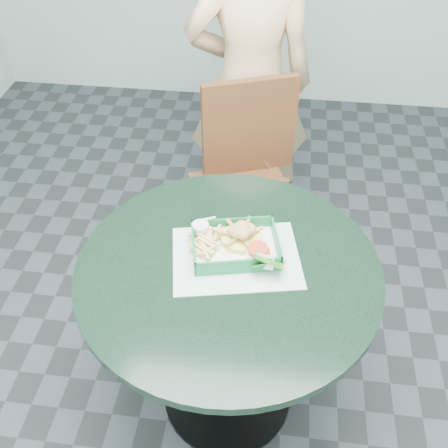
# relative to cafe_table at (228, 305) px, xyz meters

# --- Properties ---
(floor) EXTENTS (4.00, 5.00, 0.02)m
(floor) POSITION_rel_cafe_table_xyz_m (0.00, 0.00, -0.58)
(floor) COLOR #303335
(floor) RESTS_ON ground
(cafe_table) EXTENTS (0.95, 0.95, 0.75)m
(cafe_table) POSITION_rel_cafe_table_xyz_m (0.00, 0.00, 0.00)
(cafe_table) COLOR black
(cafe_table) RESTS_ON floor
(dining_chair) EXTENTS (0.43, 0.43, 0.93)m
(dining_chair) POSITION_rel_cafe_table_xyz_m (-0.01, 0.82, -0.05)
(dining_chair) COLOR black
(dining_chair) RESTS_ON floor
(diner_person) EXTENTS (0.68, 0.50, 1.73)m
(diner_person) POSITION_rel_cafe_table_xyz_m (-0.03, 1.10, 0.29)
(diner_person) COLOR tan
(diner_person) RESTS_ON floor
(placemat) EXTENTS (0.45, 0.37, 0.00)m
(placemat) POSITION_rel_cafe_table_xyz_m (0.02, 0.04, 0.17)
(placemat) COLOR silver
(placemat) RESTS_ON cafe_table
(food_basket) EXTENTS (0.27, 0.20, 0.05)m
(food_basket) POSITION_rel_cafe_table_xyz_m (0.01, 0.07, 0.19)
(food_basket) COLOR #116937
(food_basket) RESTS_ON placemat
(crab_sandwich) EXTENTS (0.13, 0.13, 0.07)m
(crab_sandwich) POSITION_rel_cafe_table_xyz_m (0.04, 0.10, 0.22)
(crab_sandwich) COLOR #E1C858
(crab_sandwich) RESTS_ON food_basket
(fries_pile) EXTENTS (0.15, 0.15, 0.05)m
(fries_pile) POSITION_rel_cafe_table_xyz_m (-0.07, 0.09, 0.21)
(fries_pile) COLOR #DDBE6B
(fries_pile) RESTS_ON food_basket
(sauce_ramekin) EXTENTS (0.05, 0.05, 0.03)m
(sauce_ramekin) POSITION_rel_cafe_table_xyz_m (-0.09, 0.14, 0.22)
(sauce_ramekin) COLOR silver
(sauce_ramekin) RESTS_ON food_basket
(garnish_cup) EXTENTS (0.11, 0.11, 0.04)m
(garnish_cup) POSITION_rel_cafe_table_xyz_m (0.09, 0.00, 0.21)
(garnish_cup) COLOR white
(garnish_cup) RESTS_ON food_basket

